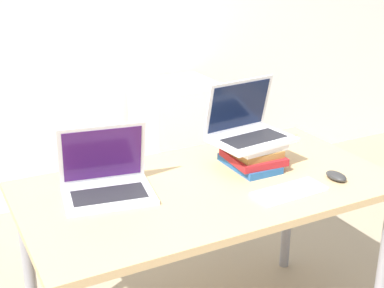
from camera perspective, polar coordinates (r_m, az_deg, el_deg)
desk at (r=2.14m, az=1.75°, el=-6.31°), size 1.45×0.78×0.77m
laptop_left at (r=2.03m, az=-9.11°, el=-3.89°), size 0.37×0.31×0.26m
book_stack at (r=2.25m, az=6.39°, el=-1.07°), size 0.23×0.26×0.11m
laptop_on_books at (r=2.24m, az=5.91°, el=1.74°), size 0.35×0.27×0.25m
wireless_keyboard at (r=2.06m, az=10.35°, el=-4.98°), size 0.29×0.13×0.01m
mouse at (r=2.21m, az=15.12°, el=-3.32°), size 0.06×0.10×0.03m
mini_fridge at (r=3.56m, az=-1.51°, el=0.17°), size 0.50×0.51×0.81m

